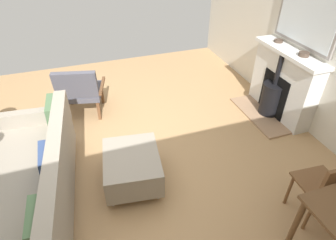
{
  "coord_description": "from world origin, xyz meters",
  "views": [
    {
      "loc": [
        0.06,
        2.76,
        2.55
      ],
      "look_at": [
        -0.71,
        0.51,
        0.82
      ],
      "focal_mm": 30.08,
      "sensor_mm": 36.0,
      "label": 1
    }
  ],
  "objects_px": {
    "mantel_bowl_far": "(304,54)",
    "dining_chair_near_fireplace": "(327,186)",
    "sofa": "(33,184)",
    "ottoman": "(132,166)",
    "fireplace": "(280,87)",
    "armchair_accent": "(80,90)",
    "mantel_bowl_near": "(279,41)"
  },
  "relations": [
    {
      "from": "sofa",
      "to": "dining_chair_near_fireplace",
      "type": "relative_size",
      "value": 2.56
    },
    {
      "from": "fireplace",
      "to": "armchair_accent",
      "type": "bearing_deg",
      "value": -17.59
    },
    {
      "from": "mantel_bowl_far",
      "to": "ottoman",
      "type": "relative_size",
      "value": 0.17
    },
    {
      "from": "fireplace",
      "to": "mantel_bowl_far",
      "type": "relative_size",
      "value": 9.08
    },
    {
      "from": "fireplace",
      "to": "mantel_bowl_near",
      "type": "distance_m",
      "value": 0.67
    },
    {
      "from": "mantel_bowl_far",
      "to": "sofa",
      "type": "distance_m",
      "value": 3.62
    },
    {
      "from": "ottoman",
      "to": "dining_chair_near_fireplace",
      "type": "relative_size",
      "value": 0.99
    },
    {
      "from": "mantel_bowl_near",
      "to": "mantel_bowl_far",
      "type": "bearing_deg",
      "value": 90.0
    },
    {
      "from": "sofa",
      "to": "dining_chair_near_fireplace",
      "type": "height_order",
      "value": "dining_chair_near_fireplace"
    },
    {
      "from": "mantel_bowl_far",
      "to": "dining_chair_near_fireplace",
      "type": "relative_size",
      "value": 0.17
    },
    {
      "from": "fireplace",
      "to": "ottoman",
      "type": "height_order",
      "value": "fireplace"
    },
    {
      "from": "mantel_bowl_far",
      "to": "dining_chair_near_fireplace",
      "type": "bearing_deg",
      "value": 60.98
    },
    {
      "from": "mantel_bowl_far",
      "to": "armchair_accent",
      "type": "xyz_separation_m",
      "value": [
        2.91,
        -1.12,
        -0.61
      ]
    },
    {
      "from": "sofa",
      "to": "ottoman",
      "type": "distance_m",
      "value": 1.02
    },
    {
      "from": "mantel_bowl_near",
      "to": "sofa",
      "type": "bearing_deg",
      "value": 16.25
    },
    {
      "from": "ottoman",
      "to": "dining_chair_near_fireplace",
      "type": "height_order",
      "value": "dining_chair_near_fireplace"
    },
    {
      "from": "mantel_bowl_near",
      "to": "fireplace",
      "type": "bearing_deg",
      "value": 82.03
    },
    {
      "from": "sofa",
      "to": "armchair_accent",
      "type": "bearing_deg",
      "value": -110.63
    },
    {
      "from": "mantel_bowl_near",
      "to": "dining_chair_near_fireplace",
      "type": "height_order",
      "value": "mantel_bowl_near"
    },
    {
      "from": "sofa",
      "to": "dining_chair_near_fireplace",
      "type": "distance_m",
      "value": 2.86
    },
    {
      "from": "mantel_bowl_far",
      "to": "mantel_bowl_near",
      "type": "bearing_deg",
      "value": -90.0
    },
    {
      "from": "armchair_accent",
      "to": "dining_chair_near_fireplace",
      "type": "bearing_deg",
      "value": 127.35
    },
    {
      "from": "ottoman",
      "to": "sofa",
      "type": "bearing_deg",
      "value": 0.88
    },
    {
      "from": "fireplace",
      "to": "ottoman",
      "type": "relative_size",
      "value": 1.54
    },
    {
      "from": "armchair_accent",
      "to": "dining_chair_near_fireplace",
      "type": "relative_size",
      "value": 1.0
    },
    {
      "from": "ottoman",
      "to": "armchair_accent",
      "type": "xyz_separation_m",
      "value": [
        0.41,
        -1.59,
        0.21
      ]
    },
    {
      "from": "armchair_accent",
      "to": "dining_chair_near_fireplace",
      "type": "distance_m",
      "value": 3.37
    },
    {
      "from": "dining_chair_near_fireplace",
      "to": "fireplace",
      "type": "bearing_deg",
      "value": -114.83
    },
    {
      "from": "ottoman",
      "to": "dining_chair_near_fireplace",
      "type": "xyz_separation_m",
      "value": [
        -1.63,
        1.09,
        0.25
      ]
    },
    {
      "from": "mantel_bowl_near",
      "to": "sofa",
      "type": "height_order",
      "value": "mantel_bowl_near"
    },
    {
      "from": "fireplace",
      "to": "ottoman",
      "type": "distance_m",
      "value": 2.55
    },
    {
      "from": "sofa",
      "to": "armchair_accent",
      "type": "xyz_separation_m",
      "value": [
        -0.6,
        -1.61,
        0.1
      ]
    }
  ]
}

